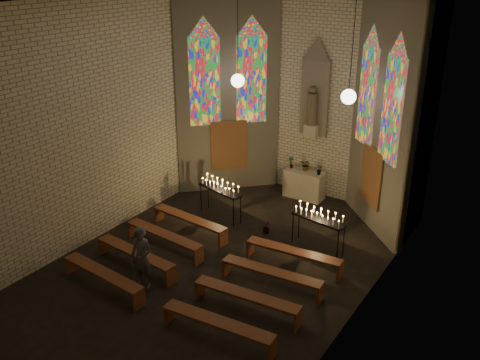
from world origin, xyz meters
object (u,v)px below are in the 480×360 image
object	(u,v)px
votive_stand_left	(220,187)
votive_stand_right	(319,217)
altar	(304,184)
visitor	(142,257)
aisle_flower_pot	(266,227)

from	to	relation	value
votive_stand_left	votive_stand_right	bearing A→B (deg)	11.19
altar	visitor	bearing A→B (deg)	-98.28
aisle_flower_pot	votive_stand_left	bearing A→B (deg)	175.70
votive_stand_left	votive_stand_right	distance (m)	3.54
aisle_flower_pot	altar	bearing A→B (deg)	94.02
aisle_flower_pot	visitor	size ratio (longest dim) A/B	0.24
altar	votive_stand_left	size ratio (longest dim) A/B	0.81
votive_stand_right	visitor	xyz separation A→B (m)	(-2.97, -4.18, -0.20)
aisle_flower_pot	votive_stand_left	distance (m)	2.01
altar	visitor	xyz separation A→B (m)	(-1.04, -7.15, 0.35)
altar	visitor	distance (m)	7.24
votive_stand_right	visitor	size ratio (longest dim) A/B	1.00
altar	votive_stand_left	xyz separation A→B (m)	(-1.61, -2.85, 0.57)
votive_stand_left	votive_stand_right	size ratio (longest dim) A/B	1.02
visitor	altar	bearing A→B (deg)	70.29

